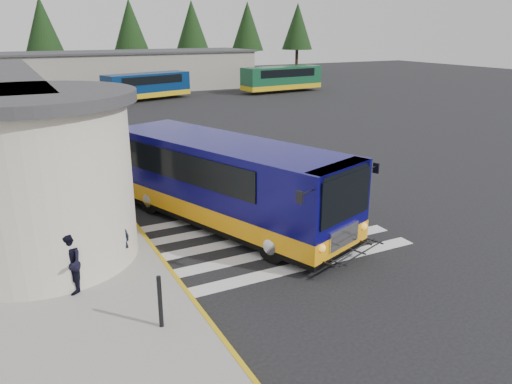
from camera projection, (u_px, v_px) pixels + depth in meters
name	position (u px, v px, depth m)	size (l,w,h in m)	color
ground	(265.00, 226.00, 17.33)	(140.00, 140.00, 0.00)	black
curb_strip	(122.00, 207.00, 18.93)	(0.12, 34.00, 0.16)	gold
crosswalk	(263.00, 237.00, 16.44)	(8.00, 5.35, 0.01)	silver
depot_building	(133.00, 71.00, 54.76)	(26.40, 8.40, 4.20)	gray
tree_line	(116.00, 26.00, 60.18)	(58.40, 4.40, 10.00)	black
transit_bus	(227.00, 185.00, 17.12)	(6.32, 10.66, 2.94)	#090752
pedestrian_a	(120.00, 234.00, 13.96)	(0.65, 0.43, 1.79)	black
pedestrian_b	(69.00, 263.00, 12.45)	(0.78, 0.61, 1.61)	black
bollard	(160.00, 302.00, 11.05)	(0.10, 0.10, 1.25)	black
far_bus_a	(147.00, 85.00, 47.29)	(8.70, 4.62, 2.16)	#06214C
far_bus_b	(282.00, 78.00, 53.21)	(9.10, 3.33, 2.30)	#12462A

